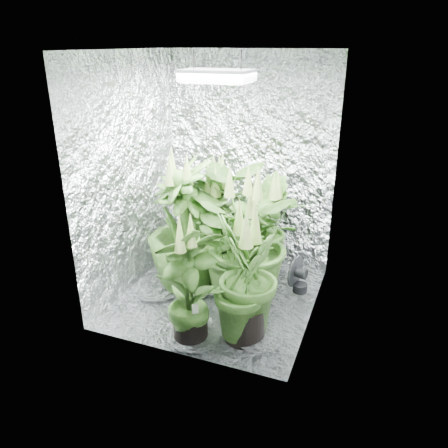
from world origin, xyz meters
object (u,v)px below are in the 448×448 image
at_px(grow_lamp, 217,76).
at_px(plant_a, 212,213).
at_px(plant_d, 214,228).
at_px(plant_e, 241,240).
at_px(circulation_fan, 298,277).
at_px(plant_h, 185,226).
at_px(plant_c, 263,228).
at_px(plant_f, 189,285).
at_px(plant_g, 245,280).
at_px(plant_b, 255,243).

xyz_separation_m(grow_lamp, plant_a, (-0.30, 0.61, -1.30)).
height_order(plant_d, plant_e, plant_e).
height_order(plant_d, circulation_fan, plant_d).
bearing_deg(grow_lamp, plant_h, 168.22).
bearing_deg(plant_a, plant_c, -6.25).
relative_size(grow_lamp, plant_c, 0.48).
bearing_deg(plant_c, grow_lamp, -112.52).
bearing_deg(plant_c, plant_f, -99.67).
distance_m(plant_f, plant_g, 0.40).
distance_m(plant_g, circulation_fan, 0.91).
distance_m(plant_a, plant_f, 1.28).
distance_m(grow_lamp, plant_e, 1.28).
bearing_deg(plant_a, plant_g, -56.97).
height_order(plant_a, plant_d, plant_d).
height_order(plant_c, plant_d, plant_d).
height_order(plant_g, plant_h, plant_h).
height_order(plant_c, plant_h, plant_h).
bearing_deg(plant_e, plant_g, -68.02).
bearing_deg(plant_h, plant_b, 20.30).
xyz_separation_m(plant_d, plant_f, (0.19, -0.91, -0.04)).
bearing_deg(plant_g, plant_c, 99.04).
height_order(plant_d, plant_g, plant_d).
distance_m(plant_f, plant_h, 0.79).
height_order(plant_f, plant_h, plant_h).
bearing_deg(plant_c, plant_h, -139.63).
height_order(plant_c, circulation_fan, plant_c).
height_order(plant_a, plant_h, plant_h).
bearing_deg(plant_c, plant_b, -88.93).
bearing_deg(plant_e, circulation_fan, 37.08).
bearing_deg(plant_h, plant_d, 50.84).
xyz_separation_m(plant_a, plant_g, (0.69, -1.07, -0.03)).
bearing_deg(circulation_fan, plant_a, 178.85).
bearing_deg(plant_f, plant_c, 80.33).
bearing_deg(plant_a, plant_d, -65.56).
relative_size(plant_h, circulation_fan, 3.87).
distance_m(plant_b, plant_h, 0.63).
bearing_deg(plant_h, circulation_fan, 16.18).
xyz_separation_m(plant_a, circulation_fan, (0.92, -0.26, -0.38)).
bearing_deg(circulation_fan, plant_d, -161.02).
xyz_separation_m(plant_f, circulation_fan, (0.59, 0.97, -0.33)).
bearing_deg(plant_b, circulation_fan, 9.74).
height_order(plant_b, plant_e, plant_e).
relative_size(plant_b, circulation_fan, 3.00).
bearing_deg(plant_c, plant_d, -145.94).
xyz_separation_m(plant_b, plant_d, (-0.39, 0.01, 0.07)).
distance_m(plant_d, plant_h, 0.29).
bearing_deg(plant_e, grow_lamp, -172.15).
distance_m(plant_c, plant_h, 0.75).
bearing_deg(plant_e, plant_f, -104.27).
bearing_deg(plant_b, plant_d, 178.85).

